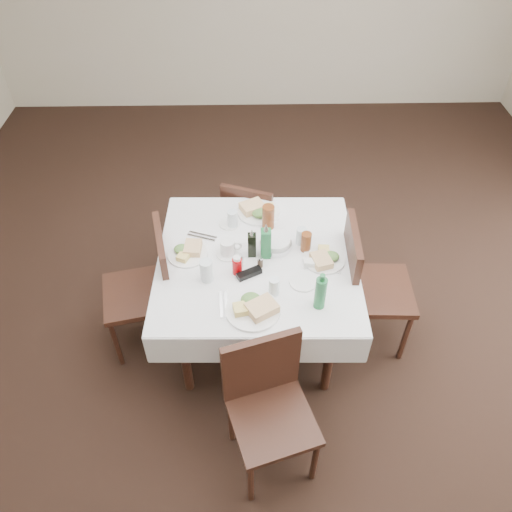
# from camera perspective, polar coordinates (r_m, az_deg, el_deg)

# --- Properties ---
(ground_plane) EXTENTS (7.00, 7.00, 0.00)m
(ground_plane) POSITION_cam_1_polar(r_m,az_deg,el_deg) (3.68, 1.84, -8.64)
(ground_plane) COLOR black
(room_shell) EXTENTS (6.04, 7.04, 2.80)m
(room_shell) POSITION_cam_1_polar(r_m,az_deg,el_deg) (2.54, 2.73, 15.47)
(room_shell) COLOR #BFB499
(room_shell) RESTS_ON ground
(dining_table) EXTENTS (1.26, 1.26, 0.76)m
(dining_table) POSITION_cam_1_polar(r_m,az_deg,el_deg) (3.16, 0.12, -1.30)
(dining_table) COLOR black
(dining_table) RESTS_ON ground
(chair_north) EXTENTS (0.50, 0.50, 0.82)m
(chair_north) POSITION_cam_1_polar(r_m,az_deg,el_deg) (3.83, -0.56, 4.17)
(chair_north) COLOR black
(chair_north) RESTS_ON ground
(chair_south) EXTENTS (0.54, 0.54, 0.91)m
(chair_south) POSITION_cam_1_polar(r_m,az_deg,el_deg) (2.78, 1.30, -15.99)
(chair_south) COLOR black
(chair_south) RESTS_ON ground
(chair_east) EXTENTS (0.48, 0.48, 0.97)m
(chair_east) POSITION_cam_1_polar(r_m,az_deg,el_deg) (3.32, 12.27, -2.82)
(chair_east) COLOR black
(chair_east) RESTS_ON ground
(chair_west) EXTENTS (0.53, 0.53, 0.94)m
(chair_west) POSITION_cam_1_polar(r_m,az_deg,el_deg) (3.33, -12.02, -3.02)
(chair_west) COLOR black
(chair_west) RESTS_ON ground
(meal_north) EXTENTS (0.29, 0.29, 0.06)m
(meal_north) POSITION_cam_1_polar(r_m,az_deg,el_deg) (3.41, 0.23, 5.24)
(meal_north) COLOR white
(meal_north) RESTS_ON dining_table
(meal_south) EXTENTS (0.31, 0.31, 0.07)m
(meal_south) POSITION_cam_1_polar(r_m,az_deg,el_deg) (2.79, -0.20, -5.90)
(meal_south) COLOR white
(meal_south) RESTS_ON dining_table
(meal_east) EXTENTS (0.26, 0.26, 0.06)m
(meal_east) POSITION_cam_1_polar(r_m,az_deg,el_deg) (3.09, 7.82, -0.26)
(meal_east) COLOR white
(meal_east) RESTS_ON dining_table
(meal_west) EXTENTS (0.25, 0.25, 0.06)m
(meal_west) POSITION_cam_1_polar(r_m,az_deg,el_deg) (3.14, -7.80, 0.52)
(meal_west) COLOR white
(meal_west) RESTS_ON dining_table
(side_plate_a) EXTENTS (0.14, 0.14, 0.01)m
(side_plate_a) POSITION_cam_1_polar(r_m,az_deg,el_deg) (3.34, -3.07, 3.72)
(side_plate_a) COLOR white
(side_plate_a) RESTS_ON dining_table
(side_plate_b) EXTENTS (0.17, 0.17, 0.01)m
(side_plate_b) POSITION_cam_1_polar(r_m,az_deg,el_deg) (2.96, 5.40, -2.93)
(side_plate_b) COLOR white
(side_plate_b) RESTS_ON dining_table
(water_n) EXTENTS (0.07, 0.07, 0.12)m
(water_n) POSITION_cam_1_polar(r_m,az_deg,el_deg) (3.29, -2.69, 4.24)
(water_n) COLOR silver
(water_n) RESTS_ON dining_table
(water_s) EXTENTS (0.06, 0.06, 0.11)m
(water_s) POSITION_cam_1_polar(r_m,az_deg,el_deg) (2.86, 2.08, -3.49)
(water_s) COLOR silver
(water_s) RESTS_ON dining_table
(water_e) EXTENTS (0.06, 0.06, 0.12)m
(water_e) POSITION_cam_1_polar(r_m,az_deg,el_deg) (3.17, 5.18, 2.28)
(water_e) COLOR silver
(water_e) RESTS_ON dining_table
(water_w) EXTENTS (0.08, 0.08, 0.14)m
(water_w) POSITION_cam_1_polar(r_m,az_deg,el_deg) (2.94, -5.68, -1.66)
(water_w) COLOR silver
(water_w) RESTS_ON dining_table
(iced_tea_a) EXTENTS (0.08, 0.08, 0.17)m
(iced_tea_a) POSITION_cam_1_polar(r_m,az_deg,el_deg) (3.27, 1.41, 4.48)
(iced_tea_a) COLOR brown
(iced_tea_a) RESTS_ON dining_table
(iced_tea_b) EXTENTS (0.06, 0.06, 0.13)m
(iced_tea_b) POSITION_cam_1_polar(r_m,az_deg,el_deg) (3.12, 5.74, 1.61)
(iced_tea_b) COLOR brown
(iced_tea_b) RESTS_ON dining_table
(bread_basket) EXTENTS (0.20, 0.20, 0.07)m
(bread_basket) POSITION_cam_1_polar(r_m,az_deg,el_deg) (3.15, 2.27, 1.46)
(bread_basket) COLOR silver
(bread_basket) RESTS_ON dining_table
(oil_cruet_dark) EXTENTS (0.05, 0.05, 0.21)m
(oil_cruet_dark) POSITION_cam_1_polar(r_m,az_deg,el_deg) (3.06, -0.47, 1.38)
(oil_cruet_dark) COLOR black
(oil_cruet_dark) RESTS_ON dining_table
(oil_cruet_green) EXTENTS (0.06, 0.06, 0.26)m
(oil_cruet_green) POSITION_cam_1_polar(r_m,az_deg,el_deg) (3.04, 1.12, 1.56)
(oil_cruet_green) COLOR #1D6936
(oil_cruet_green) RESTS_ON dining_table
(ketchup_bottle) EXTENTS (0.06, 0.06, 0.13)m
(ketchup_bottle) POSITION_cam_1_polar(r_m,az_deg,el_deg) (2.97, -2.17, -1.10)
(ketchup_bottle) COLOR #A50207
(ketchup_bottle) RESTS_ON dining_table
(salt_shaker) EXTENTS (0.03, 0.03, 0.07)m
(salt_shaker) POSITION_cam_1_polar(r_m,az_deg,el_deg) (3.03, -1.72, -0.70)
(salt_shaker) COLOR white
(salt_shaker) RESTS_ON dining_table
(pepper_shaker) EXTENTS (0.03, 0.03, 0.08)m
(pepper_shaker) POSITION_cam_1_polar(r_m,az_deg,el_deg) (3.02, 0.48, -0.67)
(pepper_shaker) COLOR #433326
(pepper_shaker) RESTS_ON dining_table
(coffee_mug) EXTENTS (0.16, 0.15, 0.11)m
(coffee_mug) POSITION_cam_1_polar(r_m,az_deg,el_deg) (3.10, -3.20, 0.89)
(coffee_mug) COLOR white
(coffee_mug) RESTS_ON dining_table
(sunglasses) EXTENTS (0.16, 0.12, 0.03)m
(sunglasses) POSITION_cam_1_polar(r_m,az_deg,el_deg) (2.98, -0.78, -2.00)
(sunglasses) COLOR black
(sunglasses) RESTS_ON dining_table
(green_bottle) EXTENTS (0.07, 0.07, 0.25)m
(green_bottle) POSITION_cam_1_polar(r_m,az_deg,el_deg) (2.78, 7.38, -4.16)
(green_bottle) COLOR #1D6936
(green_bottle) RESTS_ON dining_table
(sugar_caddy) EXTENTS (0.10, 0.06, 0.05)m
(sugar_caddy) POSITION_cam_1_polar(r_m,az_deg,el_deg) (3.05, 6.34, -0.82)
(sugar_caddy) COLOR white
(sugar_caddy) RESTS_ON dining_table
(cutlery_n) EXTENTS (0.06, 0.18, 0.01)m
(cutlery_n) POSITION_cam_1_polar(r_m,az_deg,el_deg) (3.43, 2.04, 4.98)
(cutlery_n) COLOR silver
(cutlery_n) RESTS_ON dining_table
(cutlery_s) EXTENTS (0.06, 0.19, 0.01)m
(cutlery_s) POSITION_cam_1_polar(r_m,az_deg,el_deg) (2.84, -3.71, -5.56)
(cutlery_s) COLOR silver
(cutlery_s) RESTS_ON dining_table
(cutlery_e) EXTENTS (0.18, 0.08, 0.01)m
(cutlery_e) POSITION_cam_1_polar(r_m,az_deg,el_deg) (3.06, 8.05, -1.48)
(cutlery_e) COLOR silver
(cutlery_e) RESTS_ON dining_table
(cutlery_w) EXTENTS (0.20, 0.11, 0.01)m
(cutlery_w) POSITION_cam_1_polar(r_m,az_deg,el_deg) (3.26, -6.18, 2.25)
(cutlery_w) COLOR silver
(cutlery_w) RESTS_ON dining_table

